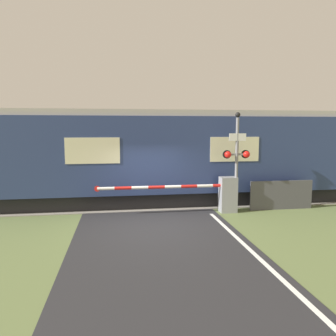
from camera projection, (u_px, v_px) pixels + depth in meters
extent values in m
plane|color=#5B6B3D|center=(154.00, 225.00, 10.39)|extent=(80.00, 80.00, 0.00)
cube|color=gray|center=(146.00, 202.00, 13.65)|extent=(36.00, 3.20, 0.03)
cube|color=#595451|center=(147.00, 204.00, 12.93)|extent=(36.00, 0.08, 0.10)
cube|color=#595451|center=(144.00, 197.00, 14.35)|extent=(36.00, 0.08, 0.10)
cube|color=black|center=(221.00, 193.00, 14.10)|extent=(17.60, 2.56, 0.60)
cube|color=navy|center=(222.00, 152.00, 13.88)|extent=(19.13, 3.01, 2.91)
cube|color=#ADA89E|center=(223.00, 115.00, 13.69)|extent=(18.74, 2.77, 0.24)
cube|color=beige|center=(235.00, 149.00, 12.37)|extent=(1.91, 0.02, 0.93)
cube|color=beige|center=(93.00, 151.00, 11.59)|extent=(1.91, 0.02, 0.93)
cube|color=gray|center=(228.00, 195.00, 11.96)|extent=(0.60, 0.44, 1.30)
cylinder|color=gray|center=(228.00, 185.00, 11.92)|extent=(0.16, 0.16, 0.18)
cylinder|color=red|center=(220.00, 185.00, 11.88)|extent=(0.59, 0.11, 0.11)
cylinder|color=white|center=(205.00, 186.00, 11.79)|extent=(0.59, 0.11, 0.11)
cylinder|color=red|center=(189.00, 186.00, 11.70)|extent=(0.59, 0.11, 0.11)
cylinder|color=white|center=(173.00, 187.00, 11.62)|extent=(0.59, 0.11, 0.11)
cylinder|color=red|center=(156.00, 187.00, 11.53)|extent=(0.59, 0.11, 0.11)
cylinder|color=white|center=(140.00, 188.00, 11.44)|extent=(0.59, 0.11, 0.11)
cylinder|color=red|center=(123.00, 188.00, 11.36)|extent=(0.59, 0.11, 0.11)
cylinder|color=white|center=(106.00, 189.00, 11.27)|extent=(0.59, 0.11, 0.11)
cylinder|color=red|center=(97.00, 189.00, 11.23)|extent=(0.20, 0.02, 0.20)
cylinder|color=gray|center=(236.00, 166.00, 11.77)|extent=(0.11, 0.11, 3.43)
cube|color=gray|center=(237.00, 154.00, 11.72)|extent=(0.82, 0.07, 0.07)
sphere|color=red|center=(228.00, 155.00, 11.62)|extent=(0.24, 0.24, 0.24)
sphere|color=red|center=(247.00, 154.00, 11.72)|extent=(0.24, 0.24, 0.24)
cylinder|color=black|center=(227.00, 154.00, 11.73)|extent=(0.30, 0.06, 0.30)
cylinder|color=black|center=(245.00, 154.00, 11.83)|extent=(0.30, 0.06, 0.30)
cube|color=white|center=(238.00, 137.00, 11.61)|extent=(0.62, 0.02, 0.26)
sphere|color=black|center=(238.00, 115.00, 11.55)|extent=(0.18, 0.18, 0.18)
cube|color=#4C4C51|center=(281.00, 195.00, 12.36)|extent=(2.47, 0.06, 1.10)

